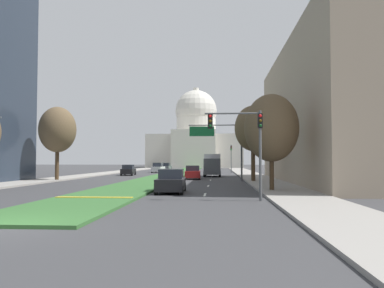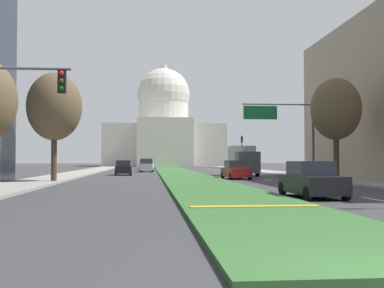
{
  "view_description": "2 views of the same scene",
  "coord_description": "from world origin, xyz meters",
  "px_view_note": "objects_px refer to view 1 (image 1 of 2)",
  "views": [
    {
      "loc": [
        7.25,
        -12.75,
        2.33
      ],
      "look_at": [
        2.98,
        50.29,
        4.98
      ],
      "focal_mm": 36.22,
      "sensor_mm": 36.0,
      "label": 1
    },
    {
      "loc": [
        -3.63,
        -6.23,
        1.8
      ],
      "look_at": [
        1.92,
        54.04,
        3.76
      ],
      "focal_mm": 43.35,
      "sensor_mm": 36.0,
      "label": 2
    }
  ],
  "objects_px": {
    "capitol_building": "(196,140)",
    "sedan_distant": "(128,170)",
    "traffic_light_far_right": "(231,155)",
    "street_tree_right_near": "(271,128)",
    "street_tree_left_mid": "(58,130)",
    "sedan_lead_stopped": "(171,182)",
    "sedan_midblock": "(193,173)",
    "sedan_very_far": "(166,167)",
    "street_tree_right_mid": "(253,129)",
    "traffic_light_near_right": "(245,135)",
    "sedan_far_horizon": "(158,168)",
    "overhead_guide_sign": "(221,139)",
    "box_truck_delivery": "(212,165)"
  },
  "relations": [
    {
      "from": "traffic_light_near_right",
      "to": "street_tree_left_mid",
      "type": "xyz_separation_m",
      "value": [
        -19.65,
        19.9,
        1.96
      ]
    },
    {
      "from": "street_tree_right_mid",
      "to": "sedan_distant",
      "type": "distance_m",
      "value": 25.06
    },
    {
      "from": "sedan_distant",
      "to": "traffic_light_near_right",
      "type": "bearing_deg",
      "value": -67.05
    },
    {
      "from": "street_tree_left_mid",
      "to": "sedan_distant",
      "type": "bearing_deg",
      "value": 75.48
    },
    {
      "from": "overhead_guide_sign",
      "to": "sedan_lead_stopped",
      "type": "distance_m",
      "value": 17.02
    },
    {
      "from": "sedan_lead_stopped",
      "to": "sedan_far_horizon",
      "type": "relative_size",
      "value": 0.92
    },
    {
      "from": "capitol_building",
      "to": "sedan_very_far",
      "type": "height_order",
      "value": "capitol_building"
    },
    {
      "from": "capitol_building",
      "to": "sedan_very_far",
      "type": "distance_m",
      "value": 41.8
    },
    {
      "from": "street_tree_right_near",
      "to": "capitol_building",
      "type": "bearing_deg",
      "value": 96.61
    },
    {
      "from": "street_tree_right_near",
      "to": "sedan_far_horizon",
      "type": "relative_size",
      "value": 1.54
    },
    {
      "from": "street_tree_left_mid",
      "to": "street_tree_right_near",
      "type": "bearing_deg",
      "value": -31.17
    },
    {
      "from": "traffic_light_near_right",
      "to": "sedan_midblock",
      "type": "height_order",
      "value": "traffic_light_near_right"
    },
    {
      "from": "capitol_building",
      "to": "sedan_midblock",
      "type": "bearing_deg",
      "value": -86.99
    },
    {
      "from": "traffic_light_far_right",
      "to": "sedan_lead_stopped",
      "type": "xyz_separation_m",
      "value": [
        -5.78,
        -44.84,
        -2.52
      ]
    },
    {
      "from": "overhead_guide_sign",
      "to": "street_tree_left_mid",
      "type": "relative_size",
      "value": 0.78
    },
    {
      "from": "sedan_very_far",
      "to": "traffic_light_far_right",
      "type": "bearing_deg",
      "value": -42.2
    },
    {
      "from": "sedan_midblock",
      "to": "sedan_very_far",
      "type": "height_order",
      "value": "sedan_very_far"
    },
    {
      "from": "capitol_building",
      "to": "overhead_guide_sign",
      "type": "height_order",
      "value": "capitol_building"
    },
    {
      "from": "traffic_light_far_right",
      "to": "street_tree_right_mid",
      "type": "xyz_separation_m",
      "value": [
        1.29,
        -30.75,
        2.39
      ]
    },
    {
      "from": "capitol_building",
      "to": "box_truck_delivery",
      "type": "relative_size",
      "value": 4.62
    },
    {
      "from": "sedan_very_far",
      "to": "street_tree_right_mid",
      "type": "bearing_deg",
      "value": -70.65
    },
    {
      "from": "traffic_light_far_right",
      "to": "street_tree_right_near",
      "type": "bearing_deg",
      "value": -87.97
    },
    {
      "from": "street_tree_right_near",
      "to": "street_tree_left_mid",
      "type": "distance_m",
      "value": 25.77
    },
    {
      "from": "traffic_light_near_right",
      "to": "street_tree_right_mid",
      "type": "height_order",
      "value": "street_tree_right_mid"
    },
    {
      "from": "sedan_midblock",
      "to": "sedan_distant",
      "type": "relative_size",
      "value": 1.03
    },
    {
      "from": "street_tree_right_near",
      "to": "traffic_light_near_right",
      "type": "bearing_deg",
      "value": -109.88
    },
    {
      "from": "street_tree_right_mid",
      "to": "sedan_lead_stopped",
      "type": "xyz_separation_m",
      "value": [
        -7.08,
        -14.09,
        -4.9
      ]
    },
    {
      "from": "sedan_lead_stopped",
      "to": "sedan_very_far",
      "type": "relative_size",
      "value": 0.92
    },
    {
      "from": "traffic_light_far_right",
      "to": "sedan_far_horizon",
      "type": "relative_size",
      "value": 1.1
    },
    {
      "from": "street_tree_right_near",
      "to": "sedan_very_far",
      "type": "bearing_deg",
      "value": 105.46
    },
    {
      "from": "traffic_light_near_right",
      "to": "sedan_lead_stopped",
      "type": "height_order",
      "value": "traffic_light_near_right"
    },
    {
      "from": "overhead_guide_sign",
      "to": "sedan_midblock",
      "type": "distance_m",
      "value": 6.55
    },
    {
      "from": "street_tree_right_near",
      "to": "street_tree_left_mid",
      "type": "height_order",
      "value": "street_tree_left_mid"
    },
    {
      "from": "box_truck_delivery",
      "to": "capitol_building",
      "type": "bearing_deg",
      "value": 95.23
    },
    {
      "from": "traffic_light_far_right",
      "to": "sedan_far_horizon",
      "type": "xyz_separation_m",
      "value": [
        -13.65,
        -0.41,
        -2.45
      ]
    },
    {
      "from": "traffic_light_near_right",
      "to": "sedan_distant",
      "type": "xyz_separation_m",
      "value": [
        -15.39,
        36.36,
        -3.02
      ]
    },
    {
      "from": "sedan_distant",
      "to": "sedan_very_far",
      "type": "distance_m",
      "value": 26.28
    },
    {
      "from": "street_tree_right_mid",
      "to": "sedan_very_far",
      "type": "height_order",
      "value": "street_tree_right_mid"
    },
    {
      "from": "street_tree_left_mid",
      "to": "street_tree_right_mid",
      "type": "relative_size",
      "value": 1.02
    },
    {
      "from": "sedan_midblock",
      "to": "box_truck_delivery",
      "type": "distance_m",
      "value": 8.48
    },
    {
      "from": "sedan_lead_stopped",
      "to": "sedan_midblock",
      "type": "bearing_deg",
      "value": 89.39
    },
    {
      "from": "street_tree_right_near",
      "to": "sedan_very_far",
      "type": "distance_m",
      "value": 58.2
    },
    {
      "from": "street_tree_left_mid",
      "to": "box_truck_delivery",
      "type": "xyz_separation_m",
      "value": [
        17.24,
        13.38,
        -4.07
      ]
    },
    {
      "from": "capitol_building",
      "to": "traffic_light_near_right",
      "type": "relative_size",
      "value": 5.68
    },
    {
      "from": "sedan_far_horizon",
      "to": "sedan_very_far",
      "type": "bearing_deg",
      "value": 91.3
    },
    {
      "from": "traffic_light_far_right",
      "to": "street_tree_left_mid",
      "type": "relative_size",
      "value": 0.62
    },
    {
      "from": "capitol_building",
      "to": "sedan_distant",
      "type": "height_order",
      "value": "capitol_building"
    },
    {
      "from": "street_tree_left_mid",
      "to": "sedan_lead_stopped",
      "type": "distance_m",
      "value": 21.48
    },
    {
      "from": "box_truck_delivery",
      "to": "sedan_midblock",
      "type": "bearing_deg",
      "value": -105.88
    },
    {
      "from": "traffic_light_near_right",
      "to": "sedan_distant",
      "type": "height_order",
      "value": "traffic_light_near_right"
    }
  ]
}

